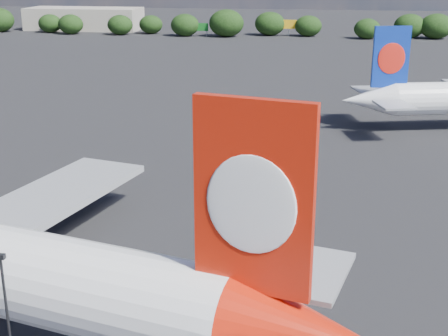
# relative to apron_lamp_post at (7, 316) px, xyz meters

# --- Properties ---
(ground) EXTENTS (500.00, 500.00, 0.00)m
(ground) POSITION_rel_apron_lamp_post_xyz_m (-6.64, 67.44, -5.09)
(ground) COLOR black
(ground) RESTS_ON ground
(apron_lamp_post) EXTENTS (0.55, 0.30, 8.92)m
(apron_lamp_post) POSITION_rel_apron_lamp_post_xyz_m (0.00, 0.00, 0.00)
(apron_lamp_post) COLOR black
(apron_lamp_post) RESTS_ON ground
(terminal_building) EXTENTS (42.00, 16.00, 8.00)m
(terminal_building) POSITION_rel_apron_lamp_post_xyz_m (-71.64, 199.44, -1.09)
(terminal_building) COLOR #9C9387
(terminal_building) RESTS_ON ground
(highway_sign) EXTENTS (6.00, 0.30, 4.50)m
(highway_sign) POSITION_rel_apron_lamp_post_xyz_m (-24.64, 183.44, -1.96)
(highway_sign) COLOR #14681D
(highway_sign) RESTS_ON ground
(billboard_yellow) EXTENTS (5.00, 0.30, 5.50)m
(billboard_yellow) POSITION_rel_apron_lamp_post_xyz_m (5.36, 189.44, -1.22)
(billboard_yellow) COLOR gold
(billboard_yellow) RESTS_ON ground
(horizon_treeline) EXTENTS (207.46, 15.58, 9.12)m
(horizon_treeline) POSITION_rel_apron_lamp_post_xyz_m (2.77, 186.55, -1.21)
(horizon_treeline) COLOR black
(horizon_treeline) RESTS_ON ground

